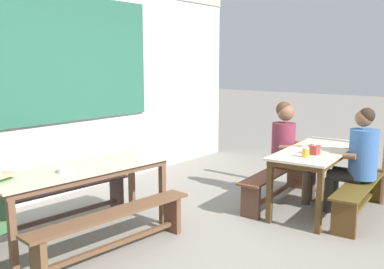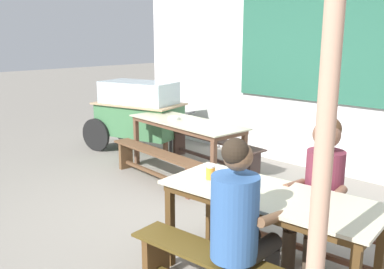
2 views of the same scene
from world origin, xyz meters
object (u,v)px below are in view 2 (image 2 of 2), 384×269
Objects in this scene: bench_far_back at (213,148)px; tissue_box at (230,179)px; bench_far_front at (156,161)px; condiment_jar at (211,172)px; food_cart at (138,110)px; dining_table_near at (268,202)px; person_right_near_table at (320,186)px; dining_table_far at (186,127)px; bench_near_back at (296,226)px; soup_bowl at (174,118)px; wooden_support_post at (321,185)px; person_near_front at (240,219)px.

bench_far_back is 14.47× the size of tissue_box.
bench_far_front is 2.41m from tissue_box.
condiment_jar is at bearing -49.16° from bench_far_back.
bench_far_front is 1.67m from food_cart.
person_right_near_table is (0.18, 0.47, 0.05)m from dining_table_near.
dining_table_far is 0.67m from bench_far_back.
bench_far_front is 2.68m from person_right_near_table.
bench_near_back is at bearing 51.65° from condiment_jar.
soup_bowl is (-0.25, -0.57, 0.51)m from bench_far_back.
bench_far_back is 1.08× the size of bench_near_back.
dining_table_near reaches higher than bench_far_front.
dining_table_near is at bearing -110.58° from person_right_near_table.
person_right_near_table is 0.90m from condiment_jar.
condiment_jar is 0.05× the size of wooden_support_post.
bench_far_front is at bearing 169.31° from person_right_near_table.
dining_table_near is at bearing -21.66° from bench_far_front.
dining_table_near reaches higher than bench_far_back.
wooden_support_post reaches higher than dining_table_near.
bench_near_back is 1.64m from wooden_support_post.
dining_table_far is 2.75m from person_right_near_table.
bench_far_front is at bearing -72.04° from soup_bowl.
dining_table_far is at bearing 145.76° from wooden_support_post.
wooden_support_post is (3.30, -2.07, 0.39)m from soup_bowl.
person_right_near_table is at bearing -10.69° from bench_far_front.
bench_far_back is 2.96m from tissue_box.
bench_far_front is 2.23m from condiment_jar.
soup_bowl reaches higher than bench_near_back.
food_cart reaches higher than bench_far_front.
food_cart is (-3.82, 1.79, 0.01)m from dining_table_near.
tissue_box is 0.75× the size of soup_bowl.
bench_far_front is at bearing -95.02° from bench_far_back.
person_near_front is at bearing -31.86° from condiment_jar.
dining_table_near is at bearing 8.66° from condiment_jar.
bench_far_front is 1.37× the size of person_near_front.
food_cart is 14.97× the size of tissue_box.
dining_table_near is 1.01× the size of bench_near_back.
tissue_box reaches higher than bench_far_front.
food_cart is 4.21m from person_right_near_table.
wooden_support_post is (1.04, -0.54, 0.36)m from tissue_box.
food_cart is at bearing 150.07° from person_near_front.
wooden_support_post is (3.15, -1.59, 0.88)m from bench_far_front.
dining_table_near is 0.90× the size of food_cart.
person_near_front is (2.41, -2.47, 0.44)m from bench_far_back.
food_cart is at bearing 161.46° from bench_near_back.
person_near_front reaches higher than food_cart.
person_near_front is 0.55m from tissue_box.
bench_near_back is 4.00m from food_cart.
bench_near_back is at bearing 95.05° from dining_table_near.
condiment_jar is at bearing -171.34° from dining_table_near.
wooden_support_post reaches higher than person_right_near_table.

